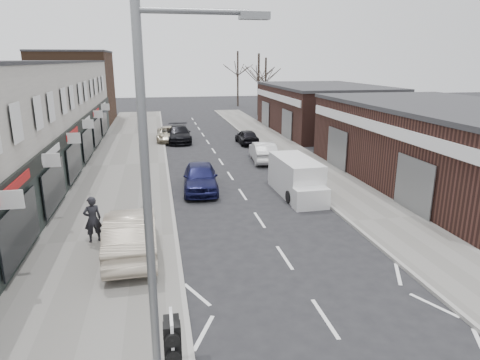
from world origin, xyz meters
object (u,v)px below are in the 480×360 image
pedestrian (93,219)px  parked_car_left_b (179,134)px  street_lamp (158,209)px  sedan_on_pavement (131,233)px  parked_car_left_a (200,177)px  parked_car_right_b (247,137)px  warning_sign (144,169)px  parked_car_right_a (263,152)px  white_van (296,178)px  traffic_light (173,359)px  parked_car_left_c (169,134)px

pedestrian → parked_car_left_b: pedestrian is taller
street_lamp → sedan_on_pavement: street_lamp is taller
parked_car_left_a → street_lamp: bearing=-93.8°
parked_car_left_b → parked_car_right_b: bearing=-19.7°
pedestrian → parked_car_left_b: (4.65, 21.88, -0.34)m
warning_sign → parked_car_right_a: (8.21, 9.55, -1.47)m
white_van → street_lamp: bearing=-119.2°
traffic_light → parked_car_left_a: 17.37m
street_lamp → parked_car_left_b: 31.64m
street_lamp → parked_car_right_a: size_ratio=1.81×
white_van → parked_car_left_c: bearing=108.0°
parked_car_right_a → parked_car_left_b: bearing=-53.3°
parked_car_left_a → parked_car_left_c: (-1.20, 15.85, -0.13)m
street_lamp → parked_car_left_c: 32.05m
white_van → pedestrian: (-10.05, -4.75, 0.12)m
sedan_on_pavement → parked_car_right_a: sedan_on_pavement is taller
white_van → sedan_on_pavement: size_ratio=1.01×
traffic_light → parked_car_right_a: size_ratio=0.70×
parked_car_left_b → traffic_light: bearing=-92.7°
white_van → parked_car_left_b: white_van is taller
sedan_on_pavement → parked_car_right_b: bearing=-114.3°
street_lamp → parked_car_right_a: 23.92m
sedan_on_pavement → parked_car_left_b: (3.09, 23.38, -0.24)m
parked_car_right_b → traffic_light: bearing=74.2°
parked_car_left_c → pedestrian: bearing=-97.8°
street_lamp → parked_car_left_a: 16.55m
warning_sign → parked_car_right_b: warning_sign is taller
traffic_light → parked_car_left_c: (1.00, 33.00, -1.75)m
parked_car_left_a → parked_car_left_c: size_ratio=0.98×
parked_car_left_a → parked_car_right_a: bearing=55.2°
parked_car_left_a → sedan_on_pavement: bearing=-108.7°
white_van → parked_car_right_b: bearing=86.8°
sedan_on_pavement → pedestrian: (-1.56, 1.50, 0.10)m
parked_car_left_b → parked_car_left_c: bearing=153.5°
parked_car_left_b → parked_car_right_a: (5.57, -8.98, -0.00)m
traffic_light → white_van: traffic_light is taller
white_van → parked_car_left_a: 5.37m
warning_sign → sedan_on_pavement: bearing=-95.3°
parked_car_left_c → parked_car_right_b: parked_car_left_c is taller
street_lamp → parked_car_left_c: (1.13, 31.79, -3.96)m
parked_car_right_b → sedan_on_pavement: bearing=65.6°
traffic_light → pedestrian: 11.11m
white_van → pedestrian: bearing=-156.3°
parked_car_left_b → parked_car_left_a: bearing=-88.2°
warning_sign → parked_car_left_b: bearing=81.9°
pedestrian → parked_car_left_c: size_ratio=0.40×
sedan_on_pavement → parked_car_left_a: sedan_on_pavement is taller
warning_sign → parked_car_left_b: 18.78m
traffic_light → sedan_on_pavement: 9.37m
parked_car_right_a → white_van: bearing=93.8°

